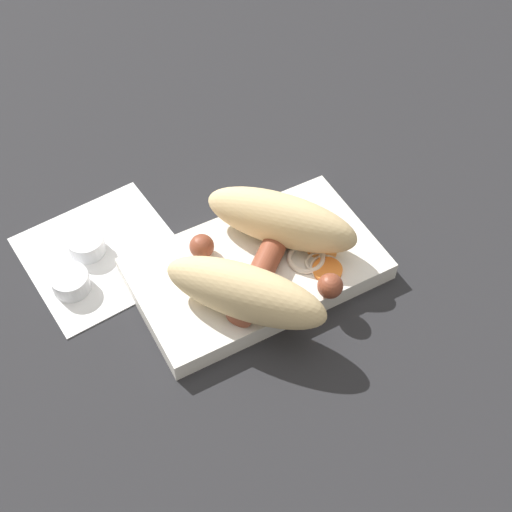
% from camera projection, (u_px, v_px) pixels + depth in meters
% --- Properties ---
extents(ground_plane, '(3.00, 3.00, 0.00)m').
position_uv_depth(ground_plane, '(256.00, 275.00, 0.77)').
color(ground_plane, '#232326').
extents(food_tray, '(0.26, 0.15, 0.02)m').
position_uv_depth(food_tray, '(256.00, 269.00, 0.76)').
color(food_tray, silver).
rests_on(food_tray, ground_plane).
extents(bread_roll, '(0.22, 0.23, 0.06)m').
position_uv_depth(bread_roll, '(264.00, 255.00, 0.72)').
color(bread_roll, '#DBBC84').
rests_on(bread_roll, food_tray).
extents(sausage, '(0.13, 0.14, 0.03)m').
position_uv_depth(sausage, '(265.00, 266.00, 0.73)').
color(sausage, brown).
rests_on(sausage, food_tray).
extents(pickled_veggies, '(0.06, 0.06, 0.01)m').
position_uv_depth(pickled_veggies, '(317.00, 261.00, 0.75)').
color(pickled_veggies, orange).
rests_on(pickled_veggies, food_tray).
extents(napkin, '(0.17, 0.17, 0.00)m').
position_uv_depth(napkin, '(103.00, 254.00, 0.79)').
color(napkin, white).
rests_on(napkin, ground_plane).
extents(condiment_cup_near, '(0.04, 0.04, 0.02)m').
position_uv_depth(condiment_cup_near, '(87.00, 246.00, 0.78)').
color(condiment_cup_near, silver).
rests_on(condiment_cup_near, ground_plane).
extents(condiment_cup_far, '(0.04, 0.04, 0.02)m').
position_uv_depth(condiment_cup_far, '(71.00, 283.00, 0.75)').
color(condiment_cup_far, silver).
rests_on(condiment_cup_far, ground_plane).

